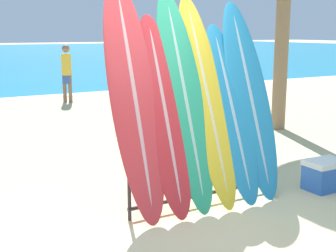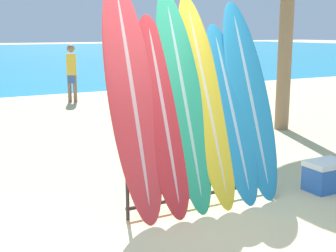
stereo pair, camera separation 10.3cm
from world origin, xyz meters
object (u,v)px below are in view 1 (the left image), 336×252
(surfboard_slot_3, at_px, (207,99))
(person_near_water, at_px, (182,94))
(surfboard_slot_5, at_px, (250,98))
(person_mid_beach, at_px, (67,71))
(surfboard_slot_2, at_px, (184,100))
(surfboard_slot_1, at_px, (164,115))
(cooler_box, at_px, (325,174))
(surfboard_slot_4, at_px, (232,112))
(surfboard_slot_0, at_px, (134,98))
(surfboard_rack, at_px, (203,169))

(surfboard_slot_3, distance_m, person_near_water, 3.13)
(surfboard_slot_5, relative_size, person_mid_beach, 1.46)
(surfboard_slot_2, relative_size, person_mid_beach, 1.52)
(surfboard_slot_1, distance_m, surfboard_slot_2, 0.32)
(surfboard_slot_1, relative_size, cooler_box, 4.22)
(surfboard_slot_4, bearing_deg, surfboard_slot_1, -179.94)
(person_near_water, relative_size, person_mid_beach, 0.97)
(surfboard_slot_1, bearing_deg, cooler_box, -11.08)
(surfboard_slot_0, distance_m, surfboard_slot_3, 0.94)
(person_mid_beach, bearing_deg, person_near_water, 133.62)
(surfboard_slot_2, bearing_deg, surfboard_slot_5, -0.22)
(surfboard_slot_2, relative_size, cooler_box, 4.75)
(surfboard_slot_0, relative_size, surfboard_slot_4, 1.24)
(surfboard_slot_2, bearing_deg, surfboard_slot_3, 2.52)
(surfboard_rack, relative_size, cooler_box, 3.67)
(person_near_water, bearing_deg, cooler_box, 156.95)
(surfboard_rack, xyz_separation_m, surfboard_slot_3, (0.15, 0.15, 0.78))
(person_mid_beach, distance_m, cooler_box, 8.88)
(surfboard_slot_1, xyz_separation_m, surfboard_slot_2, (0.29, 0.05, 0.14))
(surfboard_slot_0, bearing_deg, cooler_box, -10.92)
(surfboard_slot_4, height_order, person_near_water, surfboard_slot_4)
(surfboard_slot_0, bearing_deg, surfboard_slot_2, -0.58)
(surfboard_slot_2, xyz_separation_m, person_mid_beach, (1.30, 8.38, -0.34))
(surfboard_slot_4, height_order, cooler_box, surfboard_slot_4)
(surfboard_slot_0, distance_m, surfboard_slot_1, 0.39)
(surfboard_rack, bearing_deg, person_near_water, 62.72)
(surfboard_slot_1, distance_m, surfboard_slot_3, 0.62)
(person_near_water, bearing_deg, surfboard_slot_1, 120.06)
(surfboard_slot_4, distance_m, person_mid_beach, 8.45)
(surfboard_slot_0, height_order, person_near_water, surfboard_slot_0)
(surfboard_slot_2, bearing_deg, cooler_box, -14.34)
(surfboard_rack, distance_m, cooler_box, 1.70)
(surfboard_slot_5, bearing_deg, surfboard_slot_4, -171.28)
(surfboard_slot_3, distance_m, person_mid_beach, 8.43)
(cooler_box, bearing_deg, surfboard_slot_5, 152.34)
(person_near_water, distance_m, cooler_box, 3.34)
(surfboard_slot_0, relative_size, person_mid_beach, 1.59)
(surfboard_slot_0, xyz_separation_m, person_near_water, (2.31, 2.80, -0.43))
(surfboard_slot_2, distance_m, surfboard_slot_3, 0.31)
(surfboard_slot_3, bearing_deg, surfboard_slot_0, -179.55)
(surfboard_slot_1, xyz_separation_m, surfboard_slot_3, (0.60, 0.07, 0.12))
(surfboard_slot_4, bearing_deg, person_near_water, 69.68)
(surfboard_slot_5, relative_size, cooler_box, 4.56)
(surfboard_slot_3, bearing_deg, person_near_water, 63.83)
(surfboard_slot_3, bearing_deg, person_mid_beach, 83.28)
(surfboard_slot_3, height_order, person_near_water, surfboard_slot_3)
(surfboard_slot_1, relative_size, surfboard_slot_4, 1.05)
(surfboard_slot_3, bearing_deg, surfboard_slot_4, -11.69)
(surfboard_slot_2, height_order, surfboard_slot_3, surfboard_slot_2)
(surfboard_slot_0, bearing_deg, person_mid_beach, 77.08)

